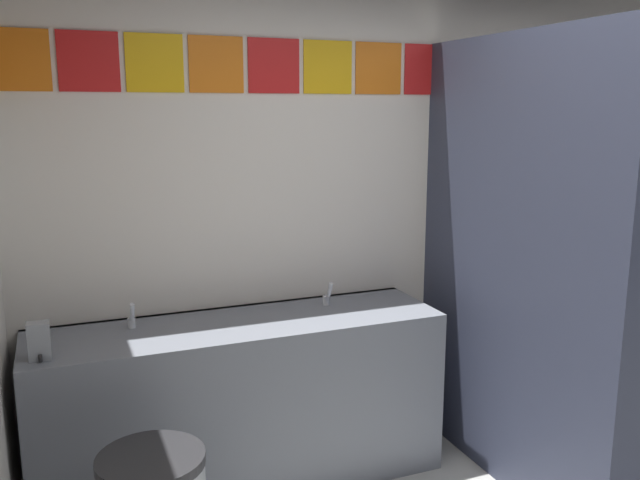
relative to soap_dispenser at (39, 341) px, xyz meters
name	(u,v)px	position (x,y,z in m)	size (l,w,h in m)	color
wall_back	(373,188)	(1.77, 0.48, 0.50)	(3.85, 0.09, 2.85)	silver
vanity_counter	(242,401)	(0.90, 0.16, -0.49)	(2.00, 0.56, 0.85)	slate
faucet_left	(132,318)	(0.40, 0.25, -0.03)	(0.04, 0.10, 0.14)	silver
faucet_right	(327,296)	(1.40, 0.25, -0.03)	(0.04, 0.10, 0.14)	silver
soap_dispenser	(39,341)	(0.00, 0.00, 0.00)	(0.09, 0.09, 0.16)	gray
stall_divider	(572,278)	(2.28, -0.56, 0.18)	(0.92, 1.48, 2.22)	#33384C
toilet	(526,381)	(2.59, 0.07, -0.62)	(0.39, 0.49, 0.74)	white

